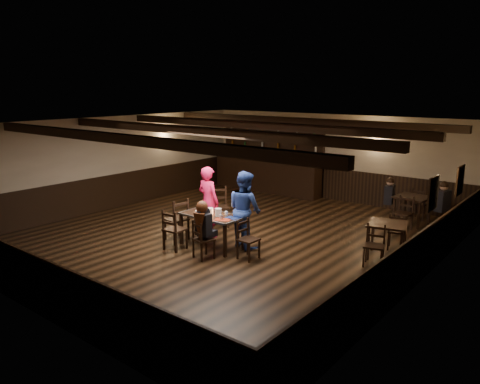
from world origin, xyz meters
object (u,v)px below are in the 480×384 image
Objects in this scene: chair_near_left at (172,227)px; bar_counter at (268,170)px; chair_near_right at (201,237)px; man_blue at (245,209)px; cake at (201,209)px; woman_pink at (208,202)px; dining_table at (212,219)px.

bar_counter reaches higher than chair_near_left.
chair_near_right is 1.28m from man_blue.
chair_near_left is 3.26× the size of cake.
woman_pink reaches higher than cake.
bar_counter is at bearing 113.40° from dining_table.
bar_counter reaches higher than woman_pink.
dining_table is 1.77× the size of chair_near_right.
cake is at bearing 118.16° from woman_pink.
dining_table is at bearing 141.80° from woman_pink.
cake reaches higher than chair_near_right.
man_blue is (1.08, 1.19, 0.33)m from chair_near_left.
cake is (-0.72, 0.79, 0.31)m from chair_near_right.
bar_counter is (-1.90, 6.30, 0.19)m from chair_near_left.
bar_counter is (-1.83, 5.04, -0.13)m from woman_pink.
chair_near_right is 2.93× the size of cake.
cake is at bearing -69.76° from bar_counter.
cake is (0.13, 0.79, 0.26)m from chair_near_left.
man_blue is at bearing 22.88° from cake.
woman_pink is 0.40× the size of bar_counter.
man_blue is (1.15, -0.06, 0.01)m from woman_pink.
chair_near_right is 6.88m from bar_counter.
chair_near_right is (0.33, -0.71, -0.18)m from dining_table.
chair_near_left reaches higher than chair_near_right.
dining_table is 0.77m from man_blue.
cake is at bearing 38.00° from man_blue.
chair_near_left is 1.11× the size of chair_near_right.
woman_pink is 0.98× the size of man_blue.
dining_table is 0.80m from chair_near_right.
woman_pink reaches higher than chair_near_right.
chair_near_right is (0.85, -0.00, -0.05)m from chair_near_left.
woman_pink reaches higher than dining_table.
chair_near_right is at bearing -66.41° from bar_counter.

